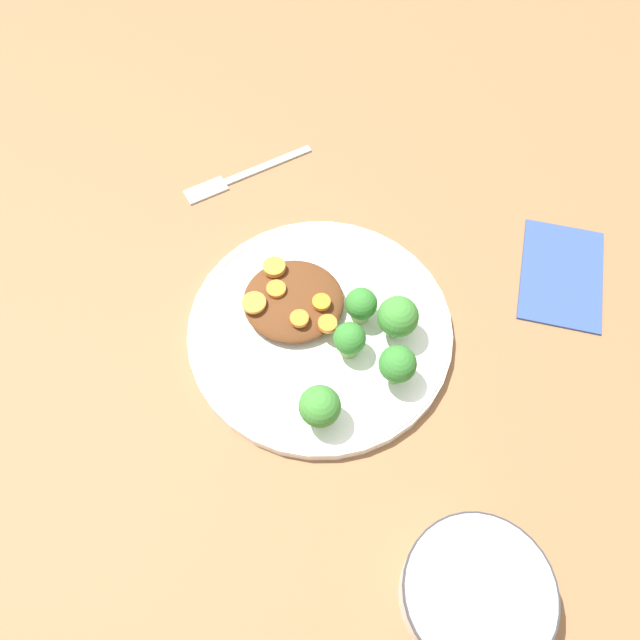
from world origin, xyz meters
name	(u,v)px	position (x,y,z in m)	size (l,w,h in m)	color
ground_plane	(320,333)	(0.00, 0.00, 0.00)	(4.00, 4.00, 0.00)	#8C603D
plate	(320,329)	(0.00, 0.00, 0.01)	(0.29, 0.29, 0.02)	white
dip_bowl	(475,594)	(-0.25, -0.15, 0.03)	(0.13, 0.13, 0.05)	silver
stew_mound	(294,301)	(0.02, 0.03, 0.03)	(0.10, 0.11, 0.02)	#5B3319
broccoli_floret_0	(349,340)	(-0.03, -0.03, 0.04)	(0.03, 0.03, 0.05)	#759E51
broccoli_floret_1	(320,407)	(-0.10, -0.01, 0.05)	(0.04, 0.04, 0.05)	#7FA85B
broccoli_floret_2	(397,365)	(-0.05, -0.08, 0.05)	(0.04, 0.04, 0.05)	#7FA85B
broccoli_floret_3	(361,305)	(0.02, -0.04, 0.04)	(0.03, 0.03, 0.04)	#7FA85B
broccoli_floret_4	(398,321)	(0.00, -0.08, 0.05)	(0.04, 0.04, 0.06)	#7FA85B
carrot_slice_0	(299,319)	(-0.01, 0.02, 0.04)	(0.02, 0.02, 0.01)	orange
carrot_slice_1	(254,303)	(0.01, 0.07, 0.04)	(0.03, 0.03, 0.00)	orange
carrot_slice_2	(323,302)	(0.02, 0.00, 0.04)	(0.02, 0.02, 0.01)	orange
carrot_slice_3	(328,324)	(-0.01, -0.01, 0.04)	(0.02, 0.02, 0.01)	orange
carrot_slice_4	(276,289)	(0.03, 0.05, 0.04)	(0.02, 0.02, 0.00)	orange
carrot_slice_5	(274,267)	(0.06, 0.05, 0.04)	(0.02, 0.02, 0.01)	orange
fork	(237,177)	(0.21, 0.12, 0.00)	(0.11, 0.15, 0.01)	#B6B6B6
napkin	(562,274)	(0.10, -0.27, 0.00)	(0.15, 0.11, 0.01)	#334C8C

